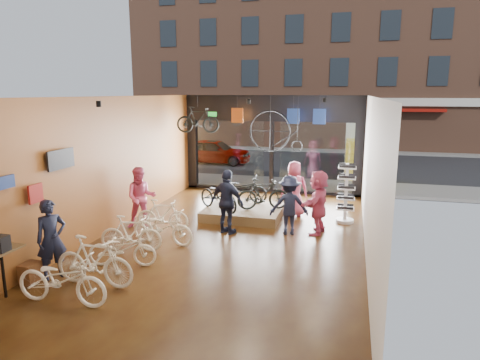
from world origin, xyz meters
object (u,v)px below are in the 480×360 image
(street_car, at_px, (214,151))
(display_bike_mid, at_px, (263,194))
(customer_0, at_px, (51,239))
(sunglasses_rack, at_px, (346,193))
(customer_1, at_px, (141,198))
(penny_farthing, at_px, (279,133))
(floor_bike_4, at_px, (163,227))
(floor_bike_2, at_px, (122,249))
(display_bike_left, at_px, (218,196))
(floor_bike_3, at_px, (131,233))
(display_platform, at_px, (243,213))
(hung_bike, at_px, (198,120))
(customer_2, at_px, (227,202))
(display_bike_right, at_px, (241,189))
(floor_bike_5, at_px, (162,215))
(floor_bike_1, at_px, (94,261))
(customer_5, at_px, (318,202))
(box_truck, at_px, (369,147))
(customer_4, at_px, (294,189))
(customer_3, at_px, (289,205))
(floor_bike_0, at_px, (62,280))

(street_car, height_order, display_bike_mid, street_car)
(customer_0, bearing_deg, sunglasses_rack, -10.93)
(customer_1, bearing_deg, penny_farthing, 24.40)
(floor_bike_4, bearing_deg, sunglasses_rack, -50.27)
(street_car, height_order, penny_farthing, penny_farthing)
(floor_bike_2, bearing_deg, street_car, -3.02)
(street_car, relative_size, display_bike_left, 2.30)
(floor_bike_3, height_order, display_bike_left, display_bike_left)
(display_platform, relative_size, hung_bike, 1.52)
(customer_2, relative_size, sunglasses_rack, 1.00)
(display_bike_right, relative_size, customer_2, 0.95)
(floor_bike_5, height_order, customer_0, customer_0)
(floor_bike_1, distance_m, sunglasses_rack, 7.59)
(display_bike_left, bearing_deg, floor_bike_5, 173.99)
(street_car, height_order, customer_1, customer_1)
(display_bike_left, xyz_separation_m, sunglasses_rack, (3.82, 0.70, 0.15))
(display_bike_left, distance_m, sunglasses_rack, 3.89)
(customer_0, height_order, customer_5, customer_5)
(floor_bike_5, height_order, customer_5, customer_5)
(display_platform, relative_size, customer_2, 1.32)
(customer_2, relative_size, penny_farthing, 0.99)
(box_truck, bearing_deg, customer_0, -115.81)
(floor_bike_4, relative_size, customer_1, 0.96)
(hung_bike, bearing_deg, sunglasses_rack, -113.85)
(customer_4, distance_m, sunglasses_rack, 1.64)
(display_bike_right, bearing_deg, display_bike_mid, -129.01)
(floor_bike_2, distance_m, customer_4, 6.01)
(customer_0, bearing_deg, customer_2, -1.07)
(customer_4, bearing_deg, box_truck, -120.68)
(display_bike_left, bearing_deg, penny_farthing, 7.41)
(customer_4, bearing_deg, display_bike_left, 10.48)
(floor_bike_5, relative_size, display_bike_mid, 0.94)
(customer_5, bearing_deg, customer_0, -39.08)
(customer_1, xyz_separation_m, customer_3, (4.26, 0.50, -0.07))
(box_truck, distance_m, customer_1, 12.52)
(street_car, xyz_separation_m, floor_bike_4, (2.73, -12.71, -0.23))
(customer_0, bearing_deg, display_bike_mid, 2.92)
(floor_bike_4, height_order, customer_3, customer_3)
(street_car, distance_m, customer_5, 12.64)
(floor_bike_0, height_order, floor_bike_3, floor_bike_0)
(customer_0, height_order, customer_4, customer_4)
(floor_bike_1, distance_m, customer_2, 4.26)
(customer_5, bearing_deg, hung_bike, -112.25)
(display_bike_left, bearing_deg, box_truck, 6.81)
(floor_bike_0, height_order, customer_4, customer_4)
(floor_bike_0, relative_size, customer_5, 1.03)
(floor_bike_0, distance_m, customer_3, 6.21)
(display_bike_right, bearing_deg, floor_bike_2, 161.66)
(floor_bike_2, distance_m, penny_farthing, 7.51)
(box_truck, height_order, penny_farthing, penny_farthing)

